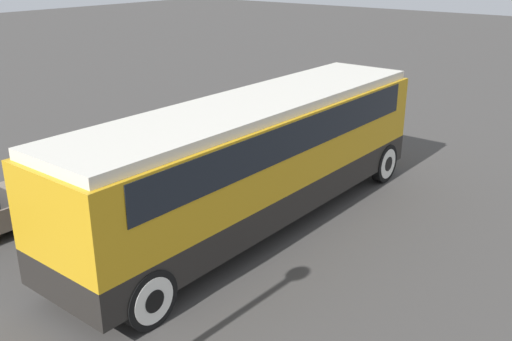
{
  "coord_description": "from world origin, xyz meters",
  "views": [
    {
      "loc": [
        -10.22,
        -8.18,
        6.39
      ],
      "look_at": [
        0.0,
        0.0,
        1.45
      ],
      "focal_mm": 40.0,
      "sensor_mm": 36.0,
      "label": 1
    }
  ],
  "objects": [
    {
      "name": "tour_bus",
      "position": [
        0.1,
        0.0,
        1.96
      ],
      "size": [
        11.31,
        2.62,
        3.23
      ],
      "color": "black",
      "rests_on": "ground_plane"
    },
    {
      "name": "parked_car_mid",
      "position": [
        -1.26,
        4.68,
        0.72
      ],
      "size": [
        4.2,
        1.89,
        1.44
      ],
      "color": "black",
      "rests_on": "ground_plane"
    },
    {
      "name": "ground_plane",
      "position": [
        0.0,
        0.0,
        0.0
      ],
      "size": [
        120.0,
        120.0,
        0.0
      ],
      "primitive_type": "plane",
      "color": "#423F3D"
    }
  ]
}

